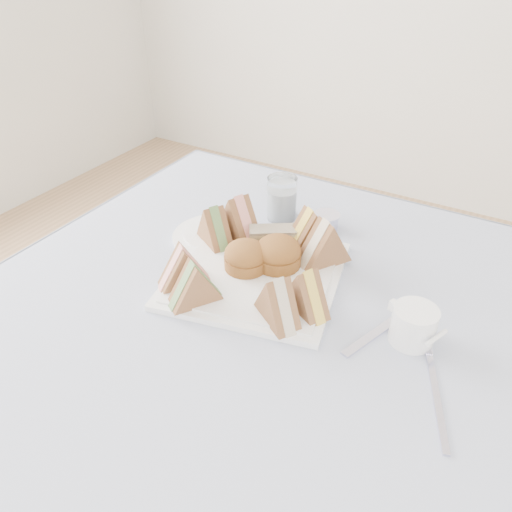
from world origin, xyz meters
The scene contains 20 objects.
table centered at (0.00, 0.00, 0.37)m, with size 0.90×0.90×0.74m, color brown.
tablecloth centered at (0.00, 0.00, 0.74)m, with size 1.02×1.02×0.01m, color silver.
serving_plate centered at (-0.04, 0.05, 0.75)m, with size 0.31×0.31×0.01m, color white.
sandwich_fl_a centered at (-0.14, -0.04, 0.80)m, with size 0.10×0.04×0.08m, color brown, non-canonical shape.
sandwich_fl_b centered at (-0.09, -0.07, 0.80)m, with size 0.09×0.04×0.08m, color brown, non-canonical shape.
sandwich_fr_a centered at (0.09, 0.00, 0.80)m, with size 0.09×0.04×0.08m, color brown, non-canonical shape.
sandwich_fr_b centered at (0.06, -0.04, 0.80)m, with size 0.10×0.04×0.09m, color brown, non-canonical shape.
sandwich_bl_a centered at (-0.17, 0.10, 0.80)m, with size 0.10×0.04×0.09m, color brown, non-canonical shape.
sandwich_bl_b centered at (-0.14, 0.15, 0.81)m, with size 0.11×0.05×0.10m, color brown, non-canonical shape.
sandwich_br_a centered at (0.06, 0.15, 0.81)m, with size 0.11×0.05×0.09m, color brown, non-canonical shape.
sandwich_br_b centered at (0.01, 0.18, 0.80)m, with size 0.10×0.05×0.09m, color brown, non-canonical shape.
scone_left centered at (-0.06, 0.05, 0.79)m, with size 0.08×0.08×0.06m, color olive.
scone_right centered at (-0.01, 0.09, 0.79)m, with size 0.09×0.09×0.06m, color olive.
pastry_slice centered at (-0.05, 0.15, 0.78)m, with size 0.10×0.04×0.05m, color tan.
side_plate centered at (-0.19, 0.13, 0.75)m, with size 0.18×0.18×0.01m, color white.
water_glass centered at (-0.11, 0.28, 0.80)m, with size 0.07×0.07×0.10m, color white.
tea_strainer centered at (0.00, 0.29, 0.76)m, with size 0.06×0.06×0.03m, color silver.
knife centered at (0.22, 0.03, 0.75)m, with size 0.02×0.19×0.00m, color silver.
fork centered at (0.34, -0.07, 0.75)m, with size 0.01×0.18×0.00m, color silver.
creamer_jug centered at (0.27, 0.03, 0.78)m, with size 0.07×0.07×0.06m, color white.
Camera 1 is at (0.35, -0.61, 1.33)m, focal length 35.00 mm.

